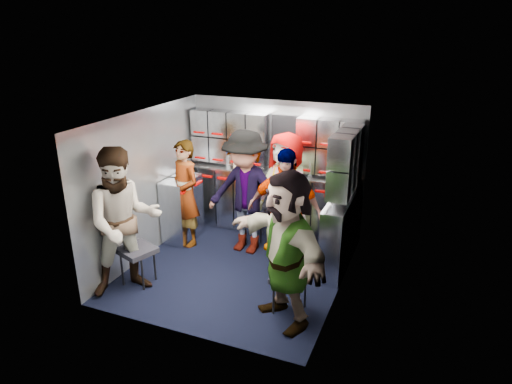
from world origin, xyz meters
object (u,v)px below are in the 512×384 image
at_px(jump_seat_near_left, 137,252).
at_px(attendant_arc_d, 285,212).
at_px(jump_seat_mid_left, 251,223).
at_px(jump_seat_center, 289,223).
at_px(jump_seat_mid_right, 288,241).
at_px(attendant_arc_c, 286,193).
at_px(attendant_arc_e, 286,249).
at_px(jump_seat_near_right, 290,278).
at_px(attendant_standing, 185,194).
at_px(attendant_arc_a, 124,222).
at_px(attendant_arc_b, 246,193).

height_order(jump_seat_near_left, attendant_arc_d, attendant_arc_d).
height_order(jump_seat_mid_left, jump_seat_center, same).
height_order(jump_seat_mid_right, attendant_arc_d, attendant_arc_d).
distance_m(attendant_arc_c, attendant_arc_e, 1.73).
relative_size(jump_seat_center, attendant_arc_e, 0.24).
bearing_deg(attendant_arc_d, attendant_arc_e, -72.29).
xyz_separation_m(jump_seat_near_right, attendant_standing, (-2.01, 1.10, 0.38)).
relative_size(jump_seat_near_right, attendant_arc_d, 0.28).
xyz_separation_m(attendant_arc_a, attendant_arc_c, (1.46, 1.78, -0.04)).
height_order(jump_seat_near_left, jump_seat_center, jump_seat_near_left).
height_order(attendant_arc_c, attendant_arc_d, attendant_arc_c).
bearing_deg(jump_seat_mid_left, attendant_arc_b, -90.00).
bearing_deg(attendant_standing, jump_seat_mid_left, 44.71).
distance_m(jump_seat_mid_left, jump_seat_center, 0.58).
bearing_deg(jump_seat_near_left, attendant_arc_a, -90.00).
relative_size(jump_seat_near_right, attendant_arc_a, 0.26).
relative_size(jump_seat_center, attendant_arc_b, 0.23).
xyz_separation_m(jump_seat_mid_right, jump_seat_near_right, (0.37, -1.04, 0.07)).
height_order(jump_seat_near_left, attendant_arc_c, attendant_arc_c).
bearing_deg(attendant_arc_d, jump_seat_near_right, -68.63).
height_order(attendant_arc_b, attendant_arc_e, attendant_arc_b).
xyz_separation_m(jump_seat_near_right, attendant_arc_e, (0.00, -0.18, 0.46)).
bearing_deg(jump_seat_mid_right, attendant_arc_a, -140.17).
bearing_deg(jump_seat_center, jump_seat_near_left, -129.27).
relative_size(jump_seat_mid_right, attendant_arc_b, 0.22).
height_order(jump_seat_center, attendant_arc_c, attendant_arc_c).
relative_size(jump_seat_center, attendant_arc_c, 0.24).
height_order(attendant_standing, attendant_arc_e, attendant_arc_e).
distance_m(jump_seat_near_right, attendant_arc_b, 1.70).
distance_m(jump_seat_center, attendant_arc_a, 2.51).
xyz_separation_m(attendant_standing, attendant_arc_e, (2.01, -1.28, 0.09)).
height_order(jump_seat_mid_left, attendant_arc_d, attendant_arc_d).
distance_m(attendant_standing, attendant_arc_d, 1.66).
distance_m(jump_seat_center, jump_seat_near_right, 1.73).
xyz_separation_m(jump_seat_near_left, attendant_standing, (0.00, 1.24, 0.37)).
distance_m(jump_seat_mid_right, attendant_arc_e, 1.39).
height_order(jump_seat_near_left, jump_seat_mid_right, jump_seat_near_left).
relative_size(attendant_arc_b, attendant_arc_e, 1.02).
distance_m(jump_seat_mid_left, attendant_arc_c, 0.75).
bearing_deg(jump_seat_mid_right, attendant_arc_b, 166.13).
bearing_deg(jump_seat_mid_right, attendant_arc_e, -73.24).
height_order(attendant_arc_b, attendant_arc_d, attendant_arc_b).
bearing_deg(jump_seat_center, attendant_arc_b, -141.58).
relative_size(jump_seat_center, jump_seat_near_right, 0.87).
relative_size(jump_seat_mid_left, attendant_arc_d, 0.24).
distance_m(jump_seat_mid_left, jump_seat_near_right, 1.77).
height_order(jump_seat_center, attendant_arc_d, attendant_arc_d).
relative_size(attendant_arc_d, attendant_arc_e, 0.96).
height_order(jump_seat_center, attendant_arc_a, attendant_arc_a).
xyz_separation_m(jump_seat_mid_right, attendant_arc_b, (-0.71, 0.18, 0.55)).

